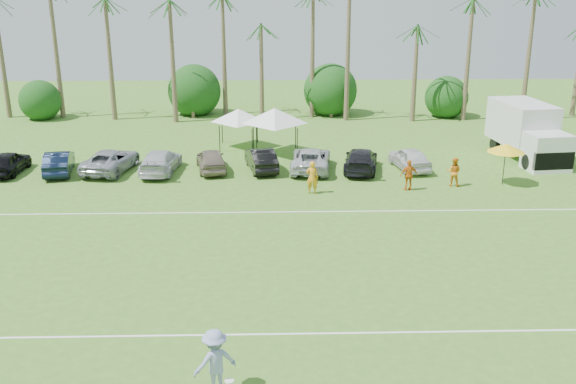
{
  "coord_description": "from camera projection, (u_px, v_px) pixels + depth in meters",
  "views": [
    {
      "loc": [
        0.78,
        -17.04,
        11.37
      ],
      "look_at": [
        1.55,
        12.45,
        1.6
      ],
      "focal_mm": 40.0,
      "sensor_mm": 36.0,
      "label": 1
    }
  ],
  "objects": [
    {
      "name": "palm_tree_8",
      "position": [
        416.0,
        29.0,
        53.76
      ],
      "size": [
        2.4,
        2.4,
        8.9
      ],
      "color": "brown",
      "rests_on": "ground"
    },
    {
      "name": "parked_car_0",
      "position": [
        8.0,
        162.0,
        39.45
      ],
      "size": [
        1.73,
        4.15,
        1.4
      ],
      "primitive_type": "imported",
      "rotation": [
        0.0,
        0.0,
        3.12
      ],
      "color": "black",
      "rests_on": "ground"
    },
    {
      "name": "parked_car_7",
      "position": [
        361.0,
        160.0,
        40.03
      ],
      "size": [
        2.81,
        5.12,
        1.4
      ],
      "primitive_type": "imported",
      "rotation": [
        0.0,
        0.0,
        2.96
      ],
      "color": "black",
      "rests_on": "ground"
    },
    {
      "name": "palm_tree_6",
      "position": [
        309.0,
        8.0,
        52.99
      ],
      "size": [
        2.4,
        2.4,
        10.9
      ],
      "color": "brown",
      "rests_on": "ground"
    },
    {
      "name": "palm_tree_4",
      "position": [
        213.0,
        29.0,
        53.33
      ],
      "size": [
        2.4,
        2.4,
        8.9
      ],
      "color": "brown",
      "rests_on": "ground"
    },
    {
      "name": "bush_tree_3",
      "position": [
        444.0,
        94.0,
        56.57
      ],
      "size": [
        4.0,
        4.0,
        4.0
      ],
      "color": "brown",
      "rests_on": "ground"
    },
    {
      "name": "sideline_player_b",
      "position": [
        454.0,
        172.0,
        37.02
      ],
      "size": [
        1.0,
        0.9,
        1.69
      ],
      "primitive_type": "imported",
      "rotation": [
        0.0,
        0.0,
        2.76
      ],
      "color": "orange",
      "rests_on": "ground"
    },
    {
      "name": "sideline_player_a",
      "position": [
        312.0,
        177.0,
        35.67
      ],
      "size": [
        0.74,
        0.55,
        1.86
      ],
      "primitive_type": "imported",
      "rotation": [
        0.0,
        0.0,
        2.97
      ],
      "color": "orange",
      "rests_on": "ground"
    },
    {
      "name": "box_truck",
      "position": [
        528.0,
        130.0,
        42.27
      ],
      "size": [
        3.45,
        7.34,
        3.65
      ],
      "rotation": [
        0.0,
        0.0,
        0.11
      ],
      "color": "silver",
      "rests_on": "ground"
    },
    {
      "name": "bush_tree_0",
      "position": [
        44.0,
        96.0,
        55.7
      ],
      "size": [
        4.0,
        4.0,
        4.0
      ],
      "color": "brown",
      "rests_on": "ground"
    },
    {
      "name": "parked_car_6",
      "position": [
        311.0,
        159.0,
        40.16
      ],
      "size": [
        2.87,
        5.28,
        1.4
      ],
      "primitive_type": "imported",
      "rotation": [
        0.0,
        0.0,
        3.03
      ],
      "color": "#BABDC1",
      "rests_on": "ground"
    },
    {
      "name": "market_umbrella",
      "position": [
        506.0,
        148.0,
        36.86
      ],
      "size": [
        2.19,
        2.19,
        2.44
      ],
      "color": "black",
      "rests_on": "ground"
    },
    {
      "name": "parked_car_4",
      "position": [
        211.0,
        160.0,
        40.02
      ],
      "size": [
        2.4,
        4.36,
        1.4
      ],
      "primitive_type": "imported",
      "rotation": [
        0.0,
        0.0,
        3.33
      ],
      "color": "gray",
      "rests_on": "ground"
    },
    {
      "name": "parked_car_5",
      "position": [
        261.0,
        159.0,
        40.17
      ],
      "size": [
        2.29,
        4.47,
        1.4
      ],
      "primitive_type": "imported",
      "rotation": [
        0.0,
        0.0,
        3.34
      ],
      "color": "black",
      "rests_on": "ground"
    },
    {
      "name": "parked_car_3",
      "position": [
        160.0,
        161.0,
        39.67
      ],
      "size": [
        2.28,
        4.96,
        1.4
      ],
      "primitive_type": "imported",
      "rotation": [
        0.0,
        0.0,
        3.08
      ],
      "color": "silver",
      "rests_on": "ground"
    },
    {
      "name": "field_lines",
      "position": [
        254.0,
        261.0,
        27.31
      ],
      "size": [
        80.0,
        12.1,
        0.01
      ],
      "color": "white",
      "rests_on": "ground"
    },
    {
      "name": "bush_tree_2",
      "position": [
        331.0,
        95.0,
        56.32
      ],
      "size": [
        4.0,
        4.0,
        4.0
      ],
      "color": "brown",
      "rests_on": "ground"
    },
    {
      "name": "palm_tree_2",
      "position": [
        115.0,
        8.0,
        52.59
      ],
      "size": [
        2.4,
        2.4,
        10.9
      ],
      "color": "brown",
      "rests_on": "ground"
    },
    {
      "name": "palm_tree_9",
      "position": [
        476.0,
        18.0,
        53.61
      ],
      "size": [
        2.4,
        2.4,
        9.9
      ],
      "color": "brown",
      "rests_on": "ground"
    },
    {
      "name": "sideline_player_c",
      "position": [
        409.0,
        175.0,
        36.23
      ],
      "size": [
        1.09,
        0.56,
        1.77
      ],
      "primitive_type": "imported",
      "rotation": [
        0.0,
        0.0,
        3.27
      ],
      "color": "orange",
      "rests_on": "ground"
    },
    {
      "name": "palm_tree_10",
      "position": [
        537.0,
        7.0,
        53.46
      ],
      "size": [
        2.4,
        2.4,
        10.9
      ],
      "color": "brown",
      "rests_on": "ground"
    },
    {
      "name": "palm_tree_1",
      "position": [
        55.0,
        19.0,
        52.74
      ],
      "size": [
        2.4,
        2.4,
        9.9
      ],
      "color": "brown",
      "rests_on": "ground"
    },
    {
      "name": "ground",
      "position": [
        248.0,
        369.0,
        19.72
      ],
      "size": [
        120.0,
        120.0,
        0.0
      ],
      "primitive_type": "plane",
      "color": "#417122",
      "rests_on": "ground"
    },
    {
      "name": "parked_car_8",
      "position": [
        409.0,
        158.0,
        40.37
      ],
      "size": [
        2.35,
        4.35,
        1.4
      ],
      "primitive_type": "imported",
      "rotation": [
        0.0,
        0.0,
        3.32
      ],
      "color": "silver",
      "rests_on": "ground"
    },
    {
      "name": "frisbee_player",
      "position": [
        215.0,
        361.0,
        18.35
      ],
      "size": [
        1.47,
        1.21,
        1.98
      ],
      "rotation": [
        0.0,
        0.0,
        3.58
      ],
      "color": "#8A93C4",
      "rests_on": "ground"
    },
    {
      "name": "canopy_tent_left",
      "position": [
        238.0,
        109.0,
        45.04
      ],
      "size": [
        3.98,
        3.98,
        3.22
      ],
      "color": "black",
      "rests_on": "ground"
    },
    {
      "name": "palm_tree_5",
      "position": [
        261.0,
        18.0,
        53.16
      ],
      "size": [
        2.4,
        2.4,
        9.9
      ],
      "color": "brown",
      "rests_on": "ground"
    },
    {
      "name": "parked_car_2",
      "position": [
        111.0,
        160.0,
        39.88
      ],
      "size": [
        3.17,
        5.38,
        1.4
      ],
      "primitive_type": "imported",
      "rotation": [
        0.0,
        0.0,
        2.97
      ],
      "color": "#93969F",
      "rests_on": "ground"
    },
    {
      "name": "canopy_tent_right",
      "position": [
        274.0,
        108.0,
        43.15
      ],
      "size": [
        4.58,
        4.58,
        3.71
      ],
      "color": "black",
      "rests_on": "ground"
    },
    {
      "name": "parked_car_1",
      "position": [
        59.0,
        162.0,
        39.5
      ],
      "size": [
        2.27,
        4.47,
        1.4
      ],
      "primitive_type": "imported",
      "rotation": [
        0.0,
        0.0,
        3.33
      ],
      "color": "black",
      "rests_on": "ground"
    },
    {
      "name": "bush_tree_1",
      "position": [
        194.0,
        95.0,
        56.02
      ],
      "size": [
        4.0,
        4.0,
        4.0
      ],
      "color": "brown",
      "rests_on": "ground"
    }
  ]
}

